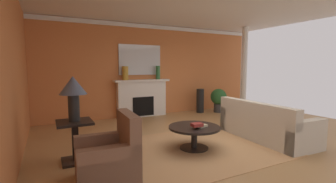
{
  "coord_description": "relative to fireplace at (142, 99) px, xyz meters",
  "views": [
    {
      "loc": [
        -3.17,
        -3.95,
        1.6
      ],
      "look_at": [
        -0.54,
        1.15,
        1.0
      ],
      "focal_mm": 25.33,
      "sensor_mm": 36.0,
      "label": 1
    }
  ],
  "objects": [
    {
      "name": "ground_plane",
      "position": [
        0.46,
        -3.13,
        -0.57
      ],
      "size": [
        9.38,
        9.38,
        0.0
      ],
      "primitive_type": "plane",
      "color": "tan"
    },
    {
      "name": "wall_fireplace",
      "position": [
        0.46,
        0.21,
        0.92
      ],
      "size": [
        7.81,
        0.12,
        2.97
      ],
      "primitive_type": "cube",
      "color": "#CC723D",
      "rests_on": "ground_plane"
    },
    {
      "name": "wall_window",
      "position": [
        -3.21,
        -2.83,
        0.92
      ],
      "size": [
        0.12,
        7.17,
        2.97
      ],
      "primitive_type": "cube",
      "color": "#CC723D",
      "rests_on": "ground_plane"
    },
    {
      "name": "ceiling_panel",
      "position": [
        0.46,
        -2.83,
        2.44
      ],
      "size": [
        7.81,
        7.17,
        0.06
      ],
      "primitive_type": "cube",
      "color": "white"
    },
    {
      "name": "crown_moulding",
      "position": [
        0.46,
        0.13,
        2.33
      ],
      "size": [
        7.81,
        0.08,
        0.12
      ],
      "primitive_type": "cube",
      "color": "white"
    },
    {
      "name": "area_rug",
      "position": [
        -0.2,
        -3.32,
        -0.56
      ],
      "size": [
        3.24,
        2.54,
        0.01
      ],
      "primitive_type": "cube",
      "color": "tan",
      "rests_on": "ground_plane"
    },
    {
      "name": "fireplace",
      "position": [
        0.0,
        0.0,
        0.0
      ],
      "size": [
        1.8,
        0.35,
        1.19
      ],
      "color": "white",
      "rests_on": "ground_plane"
    },
    {
      "name": "mantel_mirror",
      "position": [
        0.0,
        0.12,
        1.26
      ],
      "size": [
        1.4,
        0.04,
        0.95
      ],
      "primitive_type": "cube",
      "color": "silver"
    },
    {
      "name": "sofa",
      "position": [
        1.53,
        -3.52,
        -0.27
      ],
      "size": [
        1.0,
        2.14,
        0.85
      ],
      "color": "beige",
      "rests_on": "ground_plane"
    },
    {
      "name": "armchair_near_window",
      "position": [
        -1.98,
        -3.87,
        -0.26
      ],
      "size": [
        0.85,
        0.85,
        0.95
      ],
      "color": "brown",
      "rests_on": "ground_plane"
    },
    {
      "name": "coffee_table",
      "position": [
        -0.2,
        -3.32,
        -0.23
      ],
      "size": [
        1.0,
        1.0,
        0.45
      ],
      "color": "black",
      "rests_on": "ground_plane"
    },
    {
      "name": "side_table",
      "position": [
        -2.32,
        -2.94,
        -0.17
      ],
      "size": [
        0.56,
        0.56,
        0.7
      ],
      "color": "black",
      "rests_on": "ground_plane"
    },
    {
      "name": "table_lamp",
      "position": [
        -2.32,
        -2.94,
        0.66
      ],
      "size": [
        0.44,
        0.44,
        0.75
      ],
      "color": "black",
      "rests_on": "side_table"
    },
    {
      "name": "vase_tall_corner",
      "position": [
        2.06,
        -0.3,
        -0.15
      ],
      "size": [
        0.26,
        0.26,
        0.83
      ],
      "primitive_type": "cylinder",
      "color": "black",
      "rests_on": "ground_plane"
    },
    {
      "name": "vase_mantel_left",
      "position": [
        -0.55,
        -0.05,
        0.84
      ],
      "size": [
        0.18,
        0.18,
        0.42
      ],
      "primitive_type": "cylinder",
      "color": "#B7892D",
      "rests_on": "fireplace"
    },
    {
      "name": "vase_mantel_right",
      "position": [
        0.55,
        -0.05,
        0.85
      ],
      "size": [
        0.14,
        0.14,
        0.44
      ],
      "primitive_type": "cylinder",
      "color": "#33703D",
      "rests_on": "fireplace"
    },
    {
      "name": "book_red_cover",
      "position": [
        -0.1,
        -3.4,
        -0.09
      ],
      "size": [
        0.28,
        0.25,
        0.04
      ],
      "primitive_type": "cube",
      "rotation": [
        0.0,
        0.0,
        0.28
      ],
      "color": "tan",
      "rests_on": "coffee_table"
    },
    {
      "name": "book_art_folio",
      "position": [
        -0.24,
        -3.49,
        -0.04
      ],
      "size": [
        0.21,
        0.16,
        0.06
      ],
      "primitive_type": "cube",
      "rotation": [
        0.0,
        0.0,
        -0.05
      ],
      "color": "maroon",
      "rests_on": "coffee_table"
    },
    {
      "name": "potted_plant",
      "position": [
        2.66,
        -0.56,
        -0.07
      ],
      "size": [
        0.56,
        0.56,
        0.83
      ],
      "color": "#333333",
      "rests_on": "ground_plane"
    },
    {
      "name": "column_white",
      "position": [
        3.5,
        -0.88,
        0.92
      ],
      "size": [
        0.2,
        0.2,
        2.97
      ],
      "primitive_type": "cylinder",
      "color": "white",
      "rests_on": "ground_plane"
    }
  ]
}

